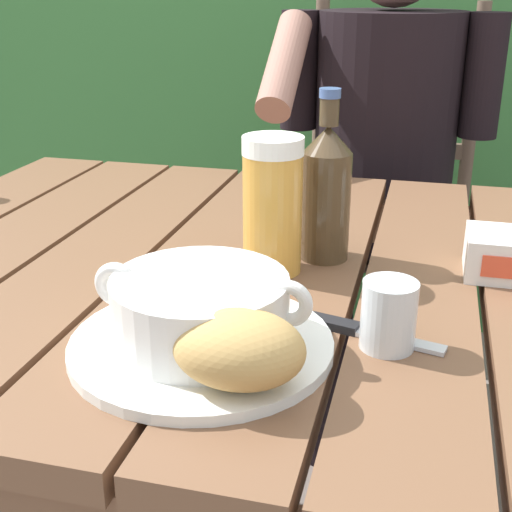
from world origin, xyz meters
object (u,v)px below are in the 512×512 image
(serving_plate, at_px, (202,344))
(water_glass_small, at_px, (389,315))
(beer_glass, at_px, (272,205))
(beer_bottle, at_px, (326,191))
(table_knife, at_px, (356,330))
(bread_roll, at_px, (239,349))
(soup_bowl, at_px, (200,308))
(person_eating, at_px, (381,153))
(chair_near_diner, at_px, (383,221))

(serving_plate, distance_m, water_glass_small, 0.20)
(beer_glass, xyz_separation_m, beer_bottle, (0.06, 0.06, 0.01))
(serving_plate, xyz_separation_m, beer_glass, (0.02, 0.23, 0.08))
(table_knife, bearing_deg, bread_roll, -122.08)
(soup_bowl, xyz_separation_m, table_knife, (0.15, 0.08, -0.04))
(water_glass_small, bearing_deg, beer_bottle, 114.02)
(beer_bottle, bearing_deg, beer_glass, -134.09)
(table_knife, bearing_deg, soup_bowl, -153.48)
(soup_bowl, relative_size, beer_glass, 1.29)
(serving_plate, bearing_deg, beer_bottle, 73.96)
(person_eating, xyz_separation_m, soup_bowl, (-0.11, -0.96, 0.05))
(person_eating, xyz_separation_m, beer_bottle, (-0.02, -0.67, 0.10))
(beer_bottle, bearing_deg, serving_plate, -106.04)
(serving_plate, height_order, table_knife, serving_plate)
(bread_roll, bearing_deg, table_knife, 57.92)
(beer_glass, height_order, water_glass_small, beer_glass)
(soup_bowl, bearing_deg, beer_glass, 84.24)
(serving_plate, xyz_separation_m, table_knife, (0.15, 0.08, -0.00))
(beer_bottle, height_order, table_knife, beer_bottle)
(soup_bowl, xyz_separation_m, beer_glass, (0.02, 0.23, 0.04))
(serving_plate, distance_m, bread_roll, 0.10)
(chair_near_diner, relative_size, bread_roll, 8.24)
(beer_glass, relative_size, beer_bottle, 0.77)
(person_eating, height_order, beer_bottle, person_eating)
(soup_bowl, height_order, water_glass_small, soup_bowl)
(chair_near_diner, distance_m, serving_plate, 1.19)
(soup_bowl, xyz_separation_m, bread_roll, (0.06, -0.07, -0.00))
(serving_plate, distance_m, beer_glass, 0.24)
(soup_bowl, distance_m, bread_roll, 0.09)
(soup_bowl, bearing_deg, table_knife, 26.52)
(person_eating, bearing_deg, soup_bowl, -96.40)
(chair_near_diner, distance_m, soup_bowl, 1.20)
(beer_glass, height_order, beer_bottle, beer_bottle)
(beer_bottle, xyz_separation_m, water_glass_small, (0.10, -0.23, -0.06))
(person_eating, relative_size, serving_plate, 4.48)
(serving_plate, bearing_deg, beer_glass, 84.24)
(beer_bottle, bearing_deg, chair_near_diner, 88.20)
(beer_glass, relative_size, table_knife, 1.11)
(person_eating, relative_size, beer_glass, 6.89)
(chair_near_diner, bearing_deg, table_knife, -87.77)
(chair_near_diner, height_order, beer_bottle, chair_near_diner)
(chair_near_diner, relative_size, beer_bottle, 4.49)
(table_knife, bearing_deg, water_glass_small, -32.19)
(serving_plate, relative_size, soup_bowl, 1.19)
(person_eating, xyz_separation_m, serving_plate, (-0.11, -0.96, 0.01))
(serving_plate, bearing_deg, water_glass_small, 16.08)
(beer_glass, xyz_separation_m, water_glass_small, (0.16, -0.17, -0.05))
(person_eating, xyz_separation_m, bread_roll, (-0.05, -1.03, 0.05))
(person_eating, bearing_deg, table_knife, -87.08)
(person_eating, distance_m, beer_glass, 0.74)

